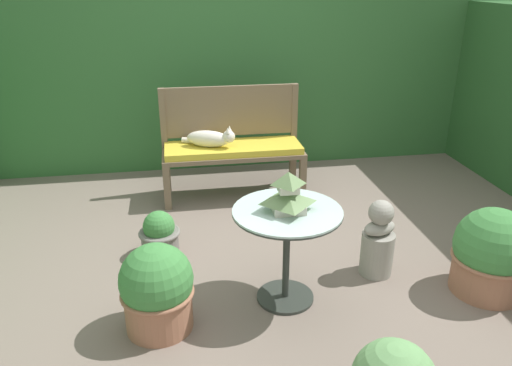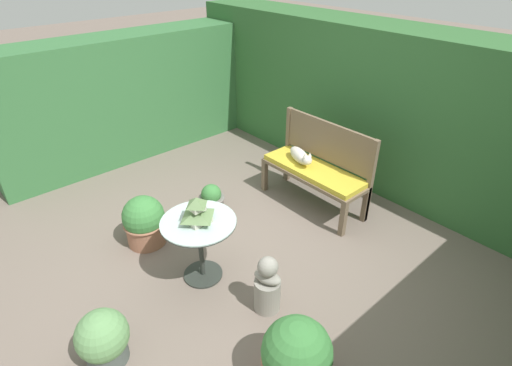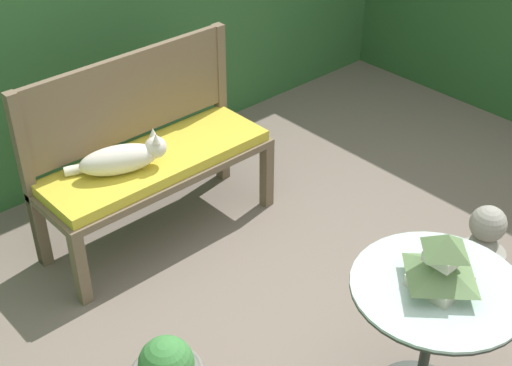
% 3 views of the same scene
% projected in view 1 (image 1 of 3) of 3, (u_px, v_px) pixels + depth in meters
% --- Properties ---
extents(ground, '(30.00, 30.00, 0.00)m').
position_uv_depth(ground, '(267.00, 257.00, 3.72)').
color(ground, '#75665B').
extents(foliage_hedge_back, '(6.40, 0.81, 1.93)m').
position_uv_depth(foliage_hedge_back, '(229.00, 71.00, 5.49)').
color(foliage_hedge_back, '#336633').
rests_on(foliage_hedge_back, ground).
extents(garden_bench, '(1.30, 0.46, 0.50)m').
position_uv_depth(garden_bench, '(233.00, 153.00, 4.60)').
color(garden_bench, brown).
rests_on(garden_bench, ground).
extents(bench_backrest, '(1.30, 0.06, 1.00)m').
position_uv_depth(bench_backrest, '(230.00, 117.00, 4.68)').
color(bench_backrest, brown).
rests_on(bench_backrest, ground).
extents(cat, '(0.48, 0.32, 0.20)m').
position_uv_depth(cat, '(210.00, 138.00, 4.50)').
color(cat, silver).
rests_on(cat, garden_bench).
extents(patio_table, '(0.68, 0.68, 0.64)m').
position_uv_depth(patio_table, '(287.00, 230.00, 3.07)').
color(patio_table, '#2D332D').
rests_on(patio_table, ground).
extents(pagoda_birdhouse, '(0.26, 0.26, 0.25)m').
position_uv_depth(pagoda_birdhouse, '(288.00, 194.00, 2.97)').
color(pagoda_birdhouse, beige).
rests_on(pagoda_birdhouse, patio_table).
extents(garden_bust, '(0.27, 0.23, 0.56)m').
position_uv_depth(garden_bust, '(378.00, 242.00, 3.44)').
color(garden_bust, gray).
rests_on(garden_bust, ground).
extents(potted_plant_table_near, '(0.31, 0.31, 0.35)m').
position_uv_depth(potted_plant_table_near, '(160.00, 235.00, 3.71)').
color(potted_plant_table_near, slate).
rests_on(potted_plant_table_near, ground).
extents(potted_plant_bench_right, '(0.43, 0.43, 0.55)m').
position_uv_depth(potted_plant_bench_right, '(157.00, 290.00, 2.90)').
color(potted_plant_bench_right, '#9E664C').
rests_on(potted_plant_bench_right, ground).
extents(potted_plant_bench_left, '(0.50, 0.50, 0.59)m').
position_uv_depth(potted_plant_bench_left, '(491.00, 254.00, 3.24)').
color(potted_plant_bench_left, '#9E664C').
rests_on(potted_plant_bench_left, ground).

